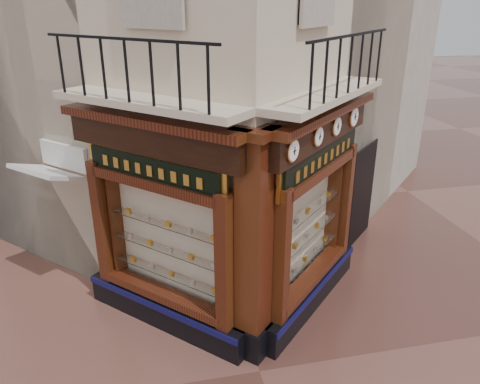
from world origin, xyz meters
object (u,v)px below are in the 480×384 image
object	(u,v)px
clock_b	(318,136)
signboard_right	(322,158)
clock_a	(292,151)
awning	(65,287)
signboard_left	(152,170)
clock_c	(336,126)
clock_d	(353,117)
corner_pilaster	(254,253)

from	to	relation	value
clock_b	signboard_right	world-z (taller)	clock_b
clock_a	awning	distance (m)	6.06
clock_b	signboard_right	bearing A→B (deg)	12.43
awning	signboard_left	size ratio (longest dim) A/B	0.62
clock_b	awning	xyz separation A→B (m)	(-4.62, 2.15, -3.62)
clock_c	signboard_right	xyz separation A→B (m)	(-0.27, -0.11, -0.52)
signboard_right	clock_d	bearing A→B (deg)	-5.65
clock_c	signboard_left	distance (m)	3.24
clock_d	awning	world-z (taller)	clock_d
signboard_left	signboard_right	world-z (taller)	signboard_right
corner_pilaster	awning	size ratio (longest dim) A/B	3.04
signboard_right	corner_pilaster	bearing A→B (deg)	169.75
clock_d	clock_c	bearing A→B (deg)	-180.00
corner_pilaster	clock_b	world-z (taller)	corner_pilaster
clock_a	corner_pilaster	bearing A→B (deg)	129.41
clock_a	awning	xyz separation A→B (m)	(-3.99, 2.79, -3.62)
clock_b	clock_a	bearing A→B (deg)	-180.00
clock_c	signboard_left	size ratio (longest dim) A/B	0.17
clock_a	clock_c	xyz separation A→B (m)	(1.18, 1.18, 0.00)
clock_a	clock_c	distance (m)	1.67
clock_c	clock_d	distance (m)	0.85
clock_b	clock_c	size ratio (longest dim) A/B	0.95
clock_a	signboard_right	world-z (taller)	clock_a
signboard_right	clock_a	bearing A→B (deg)	-175.48
clock_b	corner_pilaster	bearing A→B (deg)	161.12
clock_a	signboard_right	distance (m)	1.50
clock_d	signboard_left	xyz separation A→B (m)	(-3.79, -0.71, -0.52)
corner_pilaster	awning	xyz separation A→B (m)	(-3.44, 2.73, -1.95)
clock_a	clock_d	distance (m)	2.52
clock_b	signboard_left	xyz separation A→B (m)	(-2.65, 0.43, -0.52)
corner_pilaster	clock_d	bearing A→B (deg)	-8.47
clock_a	clock_d	bearing A→B (deg)	0.00
clock_d	clock_b	bearing A→B (deg)	180.00
corner_pilaster	clock_d	distance (m)	3.35
corner_pilaster	clock_c	distance (m)	2.66
corner_pilaster	clock_d	world-z (taller)	corner_pilaster
clock_b	clock_c	bearing A→B (deg)	-0.00
clock_c	signboard_right	world-z (taller)	clock_c
clock_d	corner_pilaster	bearing A→B (deg)	171.53
clock_b	signboard_left	bearing A→B (deg)	125.71
clock_a	signboard_left	xyz separation A→B (m)	(-2.01, 1.07, -0.52)
clock_c	signboard_left	world-z (taller)	clock_c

